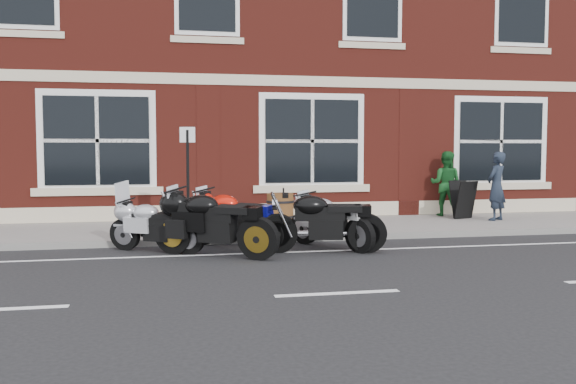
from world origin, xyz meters
name	(u,v)px	position (x,y,z in m)	size (l,w,h in m)	color
ground	(289,254)	(0.00, 0.00, 0.00)	(80.00, 80.00, 0.00)	black
sidewalk	(261,229)	(0.00, 3.00, 0.06)	(30.00, 3.00, 0.12)	slate
kerb	(274,239)	(0.00, 1.42, 0.06)	(30.00, 0.16, 0.12)	slate
pub_building	(224,18)	(0.00, 10.50, 6.00)	(24.00, 12.00, 12.00)	#5E1C14
moto_touring_silver	(154,223)	(-2.25, 0.72, 0.50)	(1.63, 1.10, 1.22)	black
moto_sport_red	(234,217)	(-0.83, 0.91, 0.56)	(1.64, 1.60, 0.97)	black
moto_sport_black	(213,221)	(-1.28, 0.05, 0.60)	(1.99, 1.42, 1.04)	black
moto_sport_silver	(330,220)	(0.87, 0.53, 0.52)	(1.13, 1.78, 0.90)	black
moto_naked_black	(320,220)	(0.56, 0.07, 0.57)	(2.20, 0.56, 1.00)	black
pedestrian_left	(496,186)	(5.53, 2.97, 0.92)	(0.58, 0.38, 1.60)	#19212E
pedestrian_right	(446,184)	(4.82, 4.14, 0.92)	(0.78, 0.61, 1.60)	#165020
a_board_sign	(463,199)	(4.97, 3.50, 0.58)	(0.55, 0.36, 0.91)	black
barrel_planter	(280,209)	(0.47, 3.23, 0.46)	(0.62, 0.62, 0.69)	#421E11
parking_sign	(188,173)	(-1.61, 1.88, 1.33)	(0.29, 0.07, 2.09)	black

